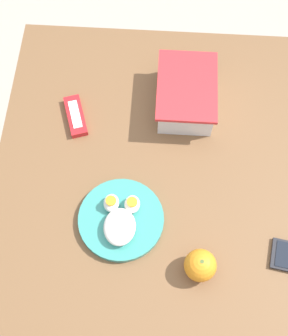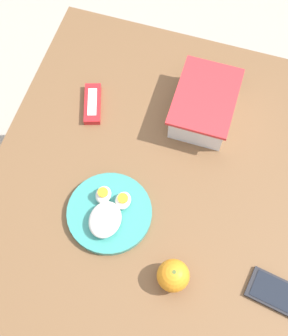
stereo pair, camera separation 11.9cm
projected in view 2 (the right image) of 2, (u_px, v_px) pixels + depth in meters
name	position (u px, v px, depth m)	size (l,w,h in m)	color
ground_plane	(155.00, 258.00, 1.87)	(10.00, 10.00, 0.00)	#B2A899
table	(160.00, 201.00, 1.28)	(1.00, 0.89, 0.74)	brown
food_container	(204.00, 106.00, 1.26)	(0.22, 0.16, 0.09)	white
orange_fruit	(173.00, 276.00, 1.07)	(0.08, 0.08, 0.08)	orange
rice_plate	(109.00, 213.00, 1.15)	(0.21, 0.21, 0.05)	teal
candy_bar	(93.00, 104.00, 1.29)	(0.13, 0.08, 0.02)	red
cell_phone	(275.00, 293.00, 1.08)	(0.09, 0.14, 0.01)	#232328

